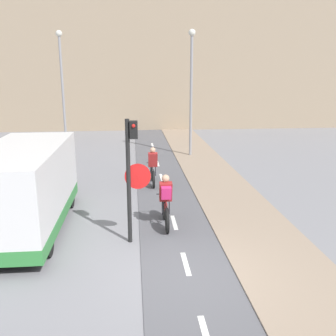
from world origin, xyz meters
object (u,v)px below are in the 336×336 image
object	(u,v)px
street_lamp_far	(62,78)
cyclist_near	(166,203)
van	(24,190)
street_lamp_sidewalk	(191,80)
traffic_light_pole	(132,168)
cyclist_far	(153,168)

from	to	relation	value
street_lamp_far	cyclist_near	bearing A→B (deg)	-68.15
van	street_lamp_sidewalk	bearing A→B (deg)	56.57
van	traffic_light_pole	bearing A→B (deg)	-20.39
cyclist_near	van	size ratio (longest dim) A/B	0.33
street_lamp_sidewalk	van	xyz separation A→B (m)	(-6.13, -9.28, -2.82)
traffic_light_pole	street_lamp_far	bearing A→B (deg)	106.65
cyclist_near	van	xyz separation A→B (m)	(-3.97, 0.17, 0.45)
traffic_light_pole	cyclist_far	distance (m)	5.44
cyclist_near	cyclist_far	size ratio (longest dim) A/B	1.02
street_lamp_far	cyclist_near	distance (m)	13.46
street_lamp_far	street_lamp_sidewalk	distance (m)	7.50
street_lamp_sidewalk	cyclist_far	bearing A→B (deg)	-113.89
street_lamp_far	van	size ratio (longest dim) A/B	1.24
street_lamp_far	cyclist_near	xyz separation A→B (m)	(4.85, -12.10, -3.35)
street_lamp_sidewalk	street_lamp_far	bearing A→B (deg)	159.24
street_lamp_sidewalk	cyclist_far	size ratio (longest dim) A/B	3.79
cyclist_near	traffic_light_pole	bearing A→B (deg)	-134.79
cyclist_far	van	xyz separation A→B (m)	(-3.83, -4.09, 0.50)
traffic_light_pole	van	distance (m)	3.33
traffic_light_pole	street_lamp_far	size ratio (longest dim) A/B	0.49
cyclist_far	van	bearing A→B (deg)	-133.11
traffic_light_pole	van	size ratio (longest dim) A/B	0.61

